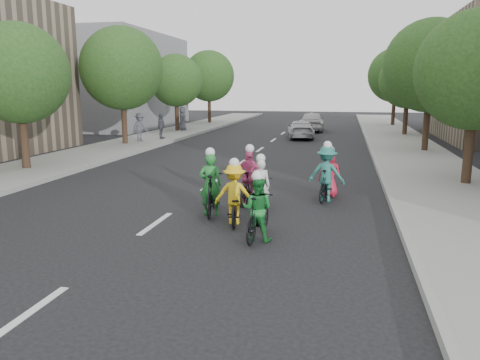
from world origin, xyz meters
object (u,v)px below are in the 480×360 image
(follow_car_lead, at_px, (301,129))
(spectator_1, at_px, (161,126))
(cyclist_6, at_px, (250,183))
(follow_car_trail, at_px, (312,121))
(cyclist_2, at_px, (258,213))
(cyclist_4, at_px, (261,192))
(cyclist_5, at_px, (326,178))
(spectator_0, at_px, (140,127))
(spectator_2, at_px, (182,119))
(cyclist_1, at_px, (211,191))
(cyclist_0, at_px, (235,199))
(cyclist_3, at_px, (329,179))

(follow_car_lead, xyz_separation_m, spectator_1, (-8.68, -3.68, 0.35))
(cyclist_6, bearing_deg, follow_car_trail, -82.31)
(cyclist_2, relative_size, follow_car_lead, 0.42)
(cyclist_4, height_order, cyclist_5, cyclist_5)
(cyclist_4, relative_size, spectator_0, 0.97)
(spectator_2, bearing_deg, cyclist_1, -158.27)
(cyclist_6, bearing_deg, spectator_2, -57.87)
(cyclist_1, relative_size, cyclist_6, 1.09)
(cyclist_0, height_order, follow_car_trail, cyclist_0)
(cyclist_3, bearing_deg, cyclist_0, 63.93)
(cyclist_0, relative_size, cyclist_1, 0.91)
(follow_car_trail, bearing_deg, spectator_1, 45.10)
(follow_car_lead, relative_size, spectator_1, 2.58)
(follow_car_lead, height_order, spectator_2, spectator_2)
(cyclist_5, relative_size, spectator_0, 1.06)
(cyclist_6, bearing_deg, spectator_1, -51.75)
(spectator_1, bearing_deg, spectator_2, 9.11)
(cyclist_1, bearing_deg, cyclist_2, 121.79)
(cyclist_0, xyz_separation_m, cyclist_2, (0.81, -1.17, -0.00))
(follow_car_lead, relative_size, follow_car_trail, 0.92)
(cyclist_4, bearing_deg, cyclist_3, -134.26)
(cyclist_1, relative_size, spectator_1, 1.21)
(cyclist_3, distance_m, cyclist_4, 2.94)
(follow_car_trail, xyz_separation_m, spectator_0, (-9.80, -11.03, 0.24))
(cyclist_6, xyz_separation_m, spectator_0, (-9.72, 13.70, 0.36))
(cyclist_5, xyz_separation_m, follow_car_lead, (-2.47, 18.07, -0.11))
(cyclist_1, distance_m, spectator_2, 24.77)
(spectator_1, bearing_deg, cyclist_2, -150.24)
(cyclist_1, height_order, cyclist_5, cyclist_1)
(follow_car_trail, relative_size, spectator_1, 2.81)
(cyclist_0, xyz_separation_m, follow_car_trail, (0.08, 26.72, 0.16))
(spectator_2, bearing_deg, spectator_0, -178.99)
(cyclist_3, relative_size, spectator_0, 0.95)
(cyclist_3, relative_size, spectator_2, 0.90)
(follow_car_lead, distance_m, spectator_2, 9.90)
(cyclist_0, relative_size, cyclist_5, 0.97)
(cyclist_6, bearing_deg, cyclist_3, -135.27)
(cyclist_2, height_order, follow_car_lead, cyclist_2)
(cyclist_5, bearing_deg, cyclist_1, 47.90)
(cyclist_4, distance_m, spectator_0, 17.58)
(cyclist_6, height_order, follow_car_lead, cyclist_6)
(cyclist_2, height_order, follow_car_trail, cyclist_2)
(cyclist_3, distance_m, cyclist_5, 0.77)
(cyclist_3, relative_size, follow_car_trail, 0.36)
(cyclist_6, relative_size, spectator_0, 1.04)
(spectator_0, xyz_separation_m, spectator_2, (-0.08, 8.05, 0.04))
(cyclist_4, bearing_deg, follow_car_trail, -95.65)
(cyclist_2, distance_m, spectator_0, 19.88)
(cyclist_2, bearing_deg, cyclist_5, -102.54)
(follow_car_trail, bearing_deg, cyclist_0, 88.85)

